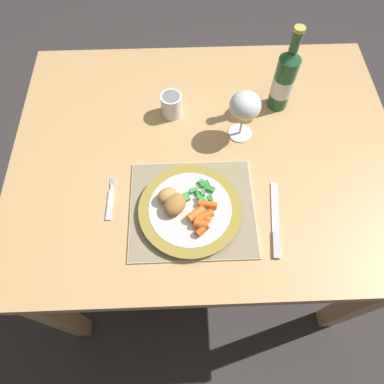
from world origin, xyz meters
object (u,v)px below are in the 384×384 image
table_knife (275,226)px  fork (110,202)px  wine_glass (245,107)px  drinking_cup (172,104)px  bottle (284,80)px  dinner_plate (190,210)px  dining_table (205,167)px

table_knife → fork: bearing=168.9°
wine_glass → drinking_cup: wine_glass is taller
drinking_cup → fork: bearing=-118.8°
fork → wine_glass: wine_glass is taller
bottle → drinking_cup: 0.34m
dinner_plate → table_knife: dinner_plate is taller
fork → bottle: bearing=33.5°
fork → table_knife: size_ratio=0.59×
dinner_plate → drinking_cup: drinking_cup is taller
dining_table → drinking_cup: 0.22m
bottle → dining_table: bearing=-144.9°
dinner_plate → bottle: (0.29, 0.37, 0.09)m
dinner_plate → table_knife: (0.22, -0.05, -0.01)m
dining_table → wine_glass: bearing=26.7°
fork → table_knife: (0.43, -0.09, 0.00)m
dining_table → fork: 0.33m
fork → bottle: bottle is taller
dining_table → table_knife: size_ratio=5.23×
dinner_plate → wine_glass: bearing=58.4°
fork → wine_glass: size_ratio=0.81×
dinner_plate → table_knife: 0.23m
dining_table → table_knife: bearing=-56.6°
drinking_cup → bottle: bearing=4.2°
fork → drinking_cup: (0.17, 0.31, 0.04)m
table_knife → wine_glass: wine_glass is taller
dining_table → dinner_plate: (-0.05, -0.21, 0.12)m
dining_table → dinner_plate: dinner_plate is taller
table_knife → wine_glass: (-0.06, 0.30, 0.11)m
wine_glass → fork: bearing=-149.5°
dinner_plate → table_knife: bearing=-12.0°
dinner_plate → fork: 0.22m
dining_table → drinking_cup: drinking_cup is taller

